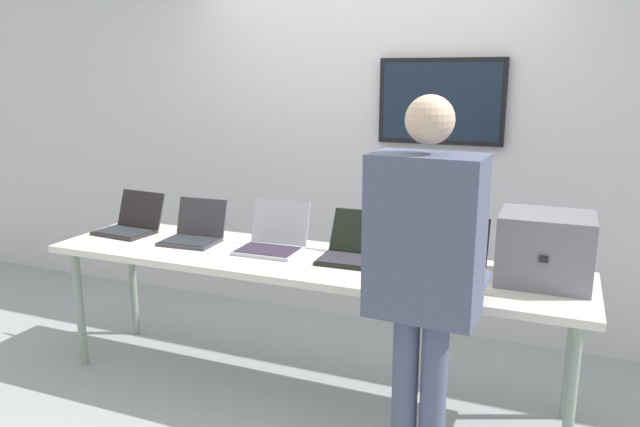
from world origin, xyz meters
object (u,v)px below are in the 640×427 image
laptop_station_4 (450,259)px  equipment_box (545,248)px  laptop_station_3 (355,249)px  laptop_station_1 (194,232)px  laptop_station_2 (273,239)px  workbench (304,267)px  person (425,265)px  laptop_station_0 (131,223)px

laptop_station_4 → equipment_box: bearing=-1.7°
laptop_station_3 → laptop_station_4: size_ratio=1.09×
laptop_station_1 → laptop_station_3: bearing=2.0°
equipment_box → laptop_station_4: (-0.46, 0.01, -0.11)m
laptop_station_2 → laptop_station_3: bearing=1.6°
laptop_station_2 → workbench: bearing=-20.7°
person → laptop_station_0: bearing=160.8°
laptop_station_0 → person: 2.20m
equipment_box → laptop_station_4: bearing=178.3°
laptop_station_1 → laptop_station_2: bearing=2.3°
laptop_station_0 → person: person is taller
laptop_station_4 → person: 0.75m
laptop_station_0 → laptop_station_3: bearing=0.1°
laptop_station_2 → laptop_station_3: size_ratio=0.92×
laptop_station_0 → laptop_station_2: bearing=-0.7°
laptop_station_0 → laptop_station_1: 0.51m
laptop_station_1 → person: person is taller
equipment_box → laptop_station_2: (-1.47, -0.00, -0.11)m
laptop_station_3 → laptop_station_4: bearing=0.1°
laptop_station_4 → laptop_station_1: bearing=-178.7°
workbench → laptop_station_3: size_ratio=7.65×
equipment_box → laptop_station_4: equipment_box is taller
laptop_station_4 → person: (0.02, -0.72, 0.19)m
laptop_station_2 → equipment_box: bearing=0.0°
laptop_station_1 → laptop_station_4: laptop_station_4 is taller
laptop_station_2 → laptop_station_1: bearing=-177.7°
laptop_station_3 → person: bearing=-53.2°
person → laptop_station_2: bearing=145.7°
equipment_box → laptop_station_0: size_ratio=1.15×
laptop_station_2 → laptop_station_3: laptop_station_2 is taller
equipment_box → person: bearing=-121.5°
workbench → laptop_station_2: bearing=159.3°
laptop_station_1 → equipment_box: bearing=0.6°
laptop_station_4 → laptop_station_2: bearing=-179.2°
workbench → laptop_station_0: (-1.26, 0.10, 0.11)m
equipment_box → laptop_station_1: equipment_box is taller
laptop_station_3 → laptop_station_0: bearing=-179.9°
laptop_station_1 → laptop_station_4: size_ratio=0.94×
laptop_station_4 → workbench: bearing=-172.6°
laptop_station_3 → person: size_ratio=0.23×
workbench → person: size_ratio=1.76×
equipment_box → laptop_station_3: 0.98m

